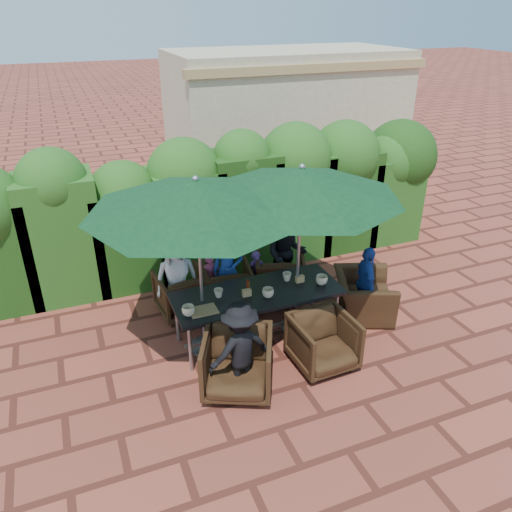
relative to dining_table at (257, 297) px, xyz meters
name	(u,v)px	position (x,y,z in m)	size (l,w,h in m)	color
ground	(267,335)	(0.15, -0.01, -0.67)	(80.00, 80.00, 0.00)	brown
dining_table	(257,297)	(0.00, 0.00, 0.00)	(2.31, 0.90, 0.75)	black
umbrella_left	(196,195)	(-0.75, 0.07, 1.54)	(2.75, 2.75, 2.46)	gray
umbrella_right	(301,183)	(0.62, 0.04, 1.54)	(2.65, 2.65, 2.46)	gray
chair_far_left	(182,291)	(-0.81, 1.03, -0.30)	(0.73, 0.68, 0.75)	black
chair_far_mid	(227,284)	(-0.11, 0.97, -0.30)	(0.73, 0.68, 0.75)	black
chair_far_right	(280,273)	(0.78, 0.96, -0.28)	(0.76, 0.71, 0.78)	black
chair_near_left	(237,361)	(-0.61, -0.88, -0.25)	(0.82, 0.77, 0.84)	black
chair_near_right	(323,340)	(0.57, -0.86, -0.29)	(0.76, 0.71, 0.78)	black
chair_end_right	(364,289)	(1.72, -0.01, -0.26)	(0.96, 0.62, 0.84)	black
adult_far_left	(177,277)	(-0.87, 1.00, -0.03)	(0.63, 0.38, 1.28)	silver
adult_far_mid	(228,270)	(-0.10, 0.94, -0.04)	(0.46, 0.37, 1.27)	#1C409C
adult_far_right	(286,253)	(0.91, 1.04, 0.01)	(0.66, 0.40, 1.37)	black
adult_near_left	(240,349)	(-0.59, -0.91, -0.06)	(0.78, 0.36, 1.23)	black
adult_end_right	(366,283)	(1.71, -0.06, -0.11)	(0.66, 0.33, 1.13)	#1C409C
child_left	(211,280)	(-0.32, 1.09, -0.25)	(0.31, 0.25, 0.86)	#C84678
child_right	(257,275)	(0.40, 1.02, -0.27)	(0.29, 0.24, 0.80)	#6C4495
pedestrian_a	(254,182)	(1.67, 4.30, 0.09)	(1.42, 0.51, 1.52)	#217C32
pedestrian_b	(301,175)	(2.78, 4.28, 0.11)	(0.75, 0.46, 1.57)	#C84678
pedestrian_c	(330,171)	(3.50, 4.22, 0.15)	(1.06, 0.49, 1.65)	#9B9BA3
cup_a	(188,311)	(-1.01, -0.20, 0.14)	(0.17, 0.17, 0.13)	beige
cup_b	(219,293)	(-0.52, 0.08, 0.13)	(0.12, 0.12, 0.12)	beige
cup_c	(268,293)	(0.09, -0.17, 0.14)	(0.16, 0.16, 0.13)	beige
cup_d	(287,277)	(0.51, 0.14, 0.14)	(0.13, 0.13, 0.12)	beige
cup_e	(322,280)	(0.91, -0.14, 0.14)	(0.17, 0.17, 0.13)	beige
ketchup_bottle	(248,286)	(-0.11, 0.06, 0.16)	(0.04, 0.04, 0.17)	#B20C0A
sauce_bottle	(249,287)	(-0.11, 0.04, 0.16)	(0.04, 0.04, 0.17)	#4C230C
serving_tray	(203,311)	(-0.81, -0.18, 0.08)	(0.35, 0.25, 0.02)	#A0794D
number_block_left	(247,293)	(-0.17, -0.04, 0.13)	(0.12, 0.06, 0.10)	tan
number_block_right	(300,279)	(0.66, 0.03, 0.13)	(0.12, 0.06, 0.10)	tan
hedge_wall	(207,196)	(0.01, 2.31, 0.67)	(9.10, 1.60, 2.45)	#11350E
building	(286,113)	(3.65, 6.98, 0.93)	(6.20, 3.08, 3.20)	beige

